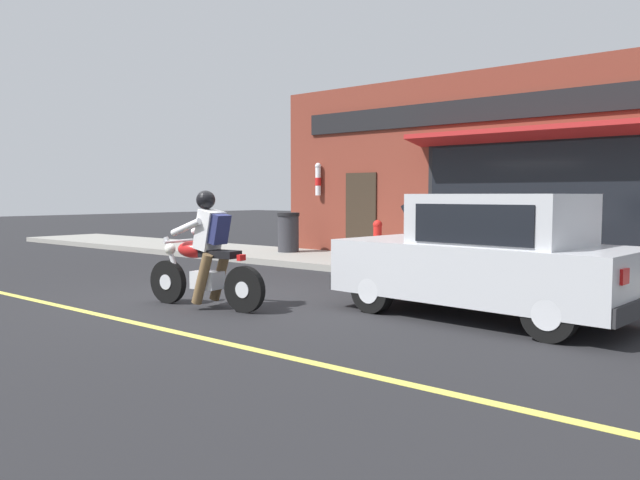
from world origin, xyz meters
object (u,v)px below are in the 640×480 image
car_hatchback (487,258)px  fire_hydrant (377,241)px  motorcycle_with_rider (206,259)px  traffic_cone (535,258)px  trash_bin (288,232)px

car_hatchback → fire_hydrant: 5.67m
motorcycle_with_rider → car_hatchback: (1.80, -3.29, 0.09)m
car_hatchback → traffic_cone: car_hatchback is taller
fire_hydrant → traffic_cone: bearing=-92.3°
traffic_cone → fire_hydrant: 3.51m
traffic_cone → trash_bin: (0.46, 6.41, 0.20)m
fire_hydrant → trash_bin: bearing=83.7°
fire_hydrant → motorcycle_with_rider: bearing=-170.3°
traffic_cone → trash_bin: trash_bin is taller
fire_hydrant → car_hatchback: bearing=-131.6°
motorcycle_with_rider → traffic_cone: 5.99m
fire_hydrant → trash_bin: (0.32, 2.91, 0.06)m
motorcycle_with_rider → car_hatchback: size_ratio=0.52×
trash_bin → fire_hydrant: bearing=-96.3°
motorcycle_with_rider → fire_hydrant: (5.56, 0.95, -0.11)m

